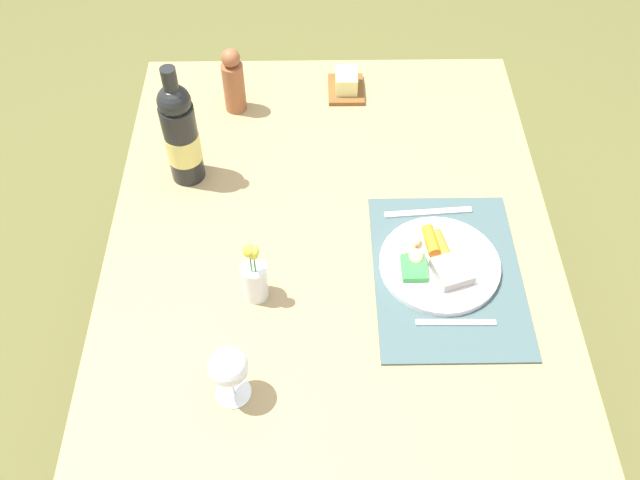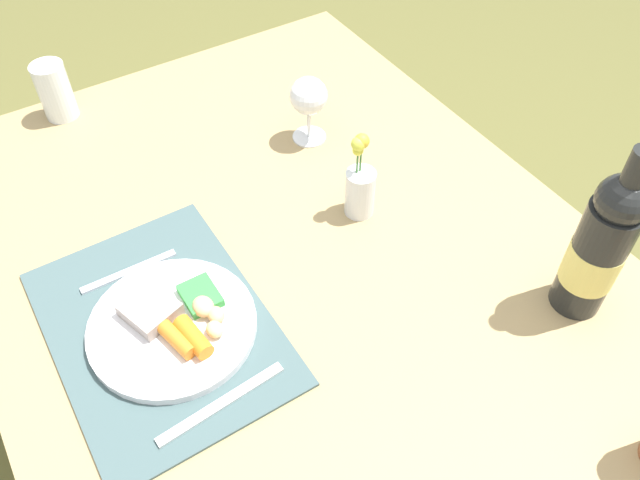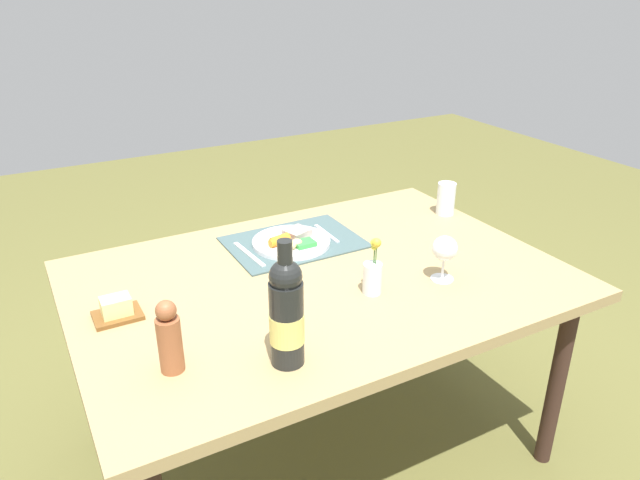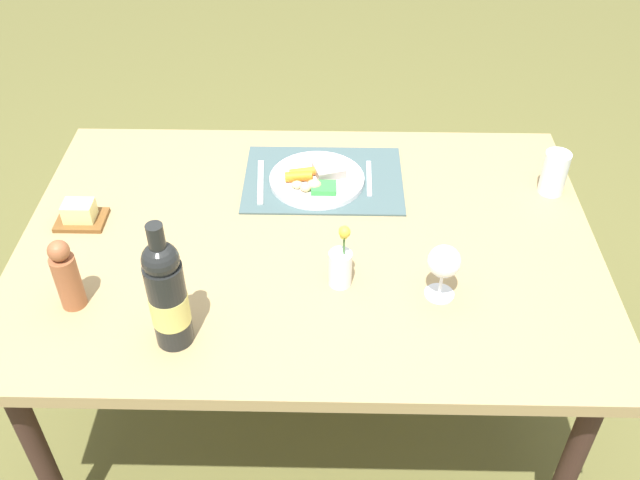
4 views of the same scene
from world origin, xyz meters
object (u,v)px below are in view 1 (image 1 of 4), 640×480
at_px(dining_table, 332,278).
at_px(pepper_mill, 233,82).
at_px(fork, 456,322).
at_px(dinner_plate, 438,263).
at_px(flower_vase, 255,278).
at_px(wine_bottle, 181,134).
at_px(wine_glass, 229,368).
at_px(butter_dish, 346,84).
at_px(knife, 428,212).

bearing_deg(dining_table, pepper_mill, 24.96).
bearing_deg(dining_table, fork, -123.21).
bearing_deg(dinner_plate, flower_vase, 99.35).
height_order(dinner_plate, wine_bottle, wine_bottle).
height_order(dinner_plate, wine_glass, wine_glass).
xyz_separation_m(butter_dish, wine_glass, (-0.94, 0.26, 0.08)).
distance_m(dinner_plate, fork, 0.15).
bearing_deg(flower_vase, knife, -60.47).
bearing_deg(dinner_plate, dining_table, 85.64).
height_order(dinner_plate, flower_vase, flower_vase).
xyz_separation_m(dinner_plate, wine_bottle, (0.30, 0.60, 0.12)).
relative_size(knife, butter_dish, 1.64).
xyz_separation_m(knife, butter_dish, (0.47, 0.18, 0.02)).
height_order(knife, wine_glass, wine_glass).
bearing_deg(butter_dish, wine_glass, 164.54).
bearing_deg(flower_vase, dinner_plate, -80.65).
height_order(fork, knife, same).
distance_m(dining_table, dinner_plate, 0.25).
xyz_separation_m(wine_bottle, flower_vase, (-0.37, -0.19, -0.08)).
height_order(dinner_plate, butter_dish, butter_dish).
xyz_separation_m(dining_table, wine_bottle, (0.29, 0.36, 0.20)).
relative_size(dinner_plate, wine_glass, 1.86).
relative_size(dinner_plate, pepper_mill, 1.42).
bearing_deg(dining_table, wine_glass, 147.57).
bearing_deg(fork, dining_table, 57.74).
distance_m(fork, pepper_mill, 0.88).
bearing_deg(fork, butter_dish, 15.65).
height_order(dining_table, wine_glass, wine_glass).
height_order(dining_table, dinner_plate, dinner_plate).
bearing_deg(knife, butter_dish, 16.88).
bearing_deg(wine_bottle, dining_table, -128.64).
xyz_separation_m(dining_table, pepper_mill, (0.54, 0.25, 0.15)).
bearing_deg(flower_vase, wine_bottle, 26.82).
distance_m(butter_dish, wine_bottle, 0.54).
xyz_separation_m(fork, wine_bottle, (0.46, 0.62, 0.13)).
bearing_deg(butter_dish, dining_table, 175.00).
relative_size(fork, knife, 0.81).
bearing_deg(pepper_mill, dining_table, -155.04).
bearing_deg(fork, dinner_plate, 8.78).
height_order(fork, flower_vase, flower_vase).
relative_size(wine_bottle, wine_glass, 2.25).
xyz_separation_m(dining_table, knife, (0.14, -0.23, 0.07)).
height_order(fork, wine_glass, wine_glass).
height_order(wine_bottle, wine_glass, wine_bottle).
relative_size(dining_table, knife, 7.12).
xyz_separation_m(dining_table, dinner_plate, (-0.02, -0.24, 0.08)).
distance_m(fork, flower_vase, 0.44).
height_order(dinner_plate, fork, dinner_plate).
height_order(fork, butter_dish, butter_dish).
distance_m(dinner_plate, wine_glass, 0.55).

